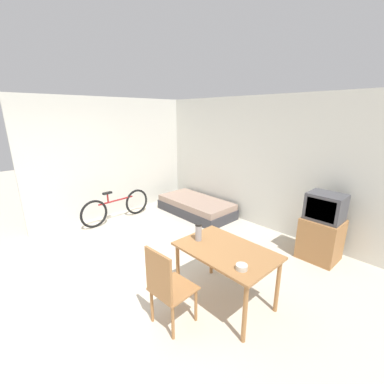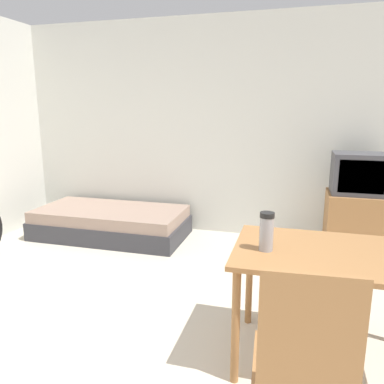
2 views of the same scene
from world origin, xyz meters
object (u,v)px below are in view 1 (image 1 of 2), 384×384
at_px(tv, 322,229).
at_px(dining_table, 226,256).
at_px(bicycle, 117,207).
at_px(mate_bowl, 242,267).
at_px(wooden_chair, 166,285).
at_px(thermos_flask, 198,231).
at_px(daybed, 196,207).

distance_m(tv, dining_table, 2.01).
bearing_deg(bicycle, mate_bowl, -6.75).
relative_size(tv, bicycle, 0.67).
bearing_deg(wooden_chair, tv, 78.32).
xyz_separation_m(tv, bicycle, (-3.80, -1.73, -0.22)).
bearing_deg(thermos_flask, bicycle, 173.80).
relative_size(wooden_chair, bicycle, 0.59).
distance_m(daybed, tv, 2.90).
relative_size(daybed, mate_bowl, 14.83).
bearing_deg(mate_bowl, thermos_flask, 171.14).
xyz_separation_m(wooden_chair, bicycle, (-3.23, 1.04, -0.23)).
relative_size(bicycle, mate_bowl, 13.30).
bearing_deg(daybed, dining_table, -36.67).
height_order(wooden_chair, bicycle, wooden_chair).
height_order(daybed, mate_bowl, mate_bowl).
relative_size(dining_table, wooden_chair, 1.21).
bearing_deg(daybed, bicycle, -120.24).
bearing_deg(dining_table, bicycle, 175.92).
xyz_separation_m(tv, mate_bowl, (-0.01, -2.17, 0.25)).
bearing_deg(mate_bowl, bicycle, 173.25).
xyz_separation_m(wooden_chair, mate_bowl, (0.56, 0.59, 0.23)).
bearing_deg(wooden_chair, dining_table, 77.47).
xyz_separation_m(daybed, bicycle, (-0.93, -1.60, 0.14)).
height_order(daybed, dining_table, dining_table).
xyz_separation_m(daybed, thermos_flask, (2.07, -1.93, 0.71)).
height_order(tv, wooden_chair, tv).
relative_size(dining_table, thermos_flask, 5.06).
bearing_deg(wooden_chair, mate_bowl, 46.59).
bearing_deg(thermos_flask, daybed, 137.03).
bearing_deg(daybed, thermos_flask, -42.97).
relative_size(dining_table, bicycle, 0.71).
height_order(dining_table, bicycle, dining_table).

